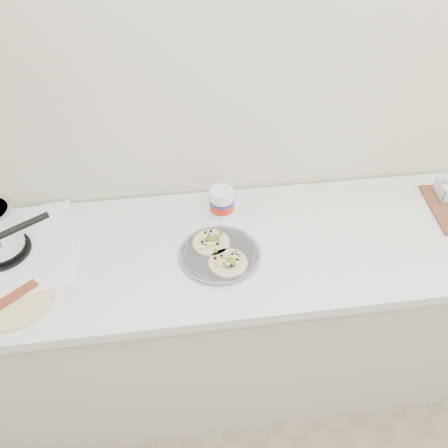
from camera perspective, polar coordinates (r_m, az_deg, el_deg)
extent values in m
cube|color=beige|center=(1.64, 3.71, 15.55)|extent=(3.50, 0.05, 2.60)
cube|color=beige|center=(1.98, 4.19, -11.80)|extent=(2.40, 0.62, 0.86)
cube|color=silver|center=(1.63, 5.09, -2.88)|extent=(2.44, 0.66, 0.04)
cube|color=silver|center=(1.75, -26.94, -3.45)|extent=(0.58, 0.55, 0.01)
cylinder|color=black|center=(1.74, -27.07, -3.13)|extent=(0.20, 0.20, 0.01)
torus|color=black|center=(1.73, -27.22, -2.77)|extent=(0.18, 0.18, 0.02)
cylinder|color=slate|center=(1.56, -0.60, -3.99)|extent=(0.28, 0.28, 0.01)
cylinder|color=slate|center=(1.55, -0.60, -3.86)|extent=(0.29, 0.29, 0.00)
cylinder|color=white|center=(1.70, -0.27, 2.85)|extent=(0.09, 0.09, 0.11)
cylinder|color=red|center=(1.70, -0.27, 2.60)|extent=(0.10, 0.10, 0.04)
cylinder|color=#192D99|center=(1.69, -0.27, 3.09)|extent=(0.10, 0.10, 0.01)
cylinder|color=#C3B683|center=(1.58, -25.76, -8.81)|extent=(0.26, 0.26, 0.01)
cube|color=brown|center=(1.57, -25.88, -8.56)|extent=(0.15, 0.14, 0.01)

